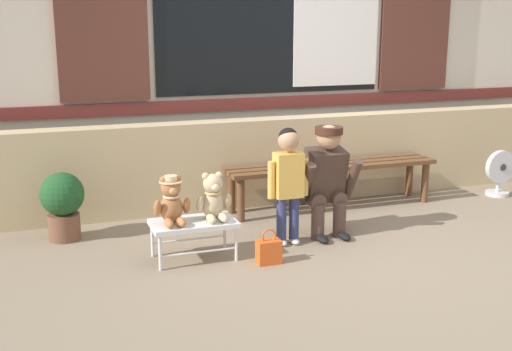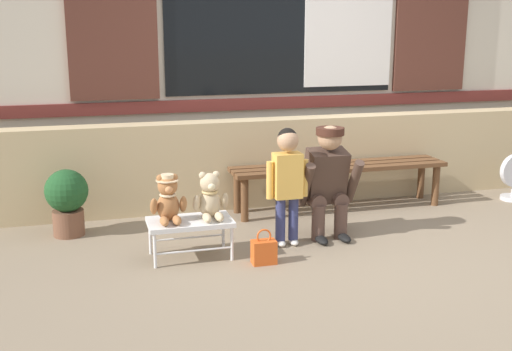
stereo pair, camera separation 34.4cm
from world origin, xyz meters
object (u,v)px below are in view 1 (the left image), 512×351
Objects in this scene: teddy_bear_plain at (213,198)px; handbag_on_ground at (269,251)px; small_display_bench at (193,225)px; floor_fan at (500,173)px; adult_crouching at (326,180)px; child_standing at (288,173)px; wooden_bench_long at (332,170)px; potted_plant at (63,202)px; teddy_bear_with_hat at (172,201)px.

handbag_on_ground is at bearing -39.40° from teddy_bear_plain.
floor_fan is (3.44, 0.72, -0.03)m from small_display_bench.
adult_crouching is 2.32m from floor_fan.
small_display_bench is 2.35× the size of handbag_on_ground.
handbag_on_ground is (-0.69, -0.46, -0.38)m from adult_crouching.
wooden_bench_long is at bearing 46.39° from child_standing.
wooden_bench_long is 5.78× the size of teddy_bear_plain.
potted_plant reaches higher than handbag_on_ground.
adult_crouching is at bearing 7.63° from teddy_bear_with_hat.
teddy_bear_with_hat reaches higher than floor_fan.
adult_crouching is 1.98× the size of floor_fan.
teddy_bear_plain is at bearing -174.15° from child_standing.
floor_fan is (2.64, 0.65, -0.35)m from child_standing.
potted_plant is at bearing 163.78° from adult_crouching.
child_standing reaches higher than potted_plant.
teddy_bear_plain is (0.32, -0.00, -0.01)m from teddy_bear_with_hat.
potted_plant is at bearing -177.39° from wooden_bench_long.
teddy_bear_plain reaches higher than potted_plant.
teddy_bear_plain is (-1.44, -0.91, 0.09)m from wooden_bench_long.
adult_crouching is 0.91m from handbag_on_ground.
teddy_bear_with_hat is 1.36m from adult_crouching.
wooden_bench_long is 5.78× the size of teddy_bear_with_hat.
handbag_on_ground is 3.10m from floor_fan.
handbag_on_ground is 1.79m from potted_plant.
potted_plant reaches higher than floor_fan.
wooden_bench_long reaches higher than small_display_bench.
small_display_bench is at bearing -175.21° from child_standing.
child_standing is at bearing -23.10° from potted_plant.
adult_crouching is (-0.41, -0.72, 0.11)m from wooden_bench_long.
small_display_bench is 0.60m from handbag_on_ground.
potted_plant is at bearing 133.27° from teddy_bear_with_hat.
adult_crouching is at bearing 34.04° from handbag_on_ground.
floor_fan is (3.28, 0.71, -0.23)m from teddy_bear_plain.
floor_fan is at bearing 11.22° from teddy_bear_with_hat.
adult_crouching reaches higher than teddy_bear_plain.
handbag_on_ground is 0.48× the size of potted_plant.
child_standing reaches higher than teddy_bear_plain.
child_standing reaches higher than adult_crouching.
floor_fan is at bearing 12.30° from teddy_bear_plain.
wooden_bench_long is 2.19× the size of child_standing.
teddy_bear_with_hat is (-1.76, -0.91, 0.10)m from wooden_bench_long.
small_display_bench is at bearing -171.26° from adult_crouching.
floor_fan reaches higher than handbag_on_ground.
adult_crouching is (1.19, 0.18, 0.21)m from small_display_bench.
adult_crouching reaches higher than potted_plant.
wooden_bench_long is 3.28× the size of small_display_bench.
handbag_on_ground is at bearing -130.16° from child_standing.
handbag_on_ground is at bearing -29.16° from small_display_bench.
wooden_bench_long is 1.98m from teddy_bear_with_hat.
small_display_bench is 1.20m from potted_plant.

